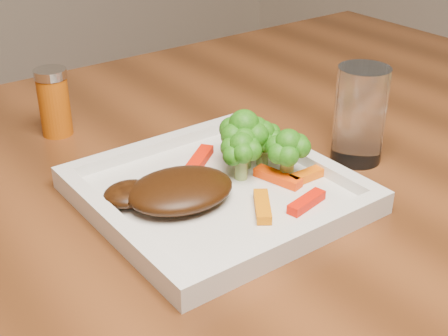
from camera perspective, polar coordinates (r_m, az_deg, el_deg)
plate at (r=0.69m, az=-0.66°, el=-2.49°), size 0.27×0.27×0.01m
steak at (r=0.66m, az=-4.03°, el=-2.00°), size 0.13×0.11×0.03m
broccoli_0 at (r=0.72m, az=1.83°, el=2.62°), size 0.08×0.08×0.07m
broccoli_1 at (r=0.73m, az=3.57°, el=2.60°), size 0.06×0.06×0.06m
broccoli_2 at (r=0.70m, az=5.84°, el=1.19°), size 0.07×0.07×0.06m
broccoli_3 at (r=0.70m, az=1.59°, el=1.29°), size 0.06×0.06×0.06m
carrot_0 at (r=0.66m, az=7.55°, el=-3.10°), size 0.05×0.02×0.01m
carrot_1 at (r=0.72m, az=7.79°, el=-0.60°), size 0.05×0.01×0.01m
carrot_2 at (r=0.65m, az=3.53°, el=-3.52°), size 0.05×0.06×0.01m
carrot_3 at (r=0.78m, az=3.14°, el=2.08°), size 0.05×0.02×0.01m
carrot_4 at (r=0.75m, az=-2.23°, el=0.85°), size 0.06×0.05×0.01m
carrot_5 at (r=0.71m, az=4.94°, el=-0.85°), size 0.03×0.06×0.01m
spice_shaker at (r=0.86m, az=-15.28°, el=5.81°), size 0.05×0.05×0.09m
drinking_glass at (r=0.78m, az=12.31°, el=4.77°), size 0.07×0.07×0.12m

